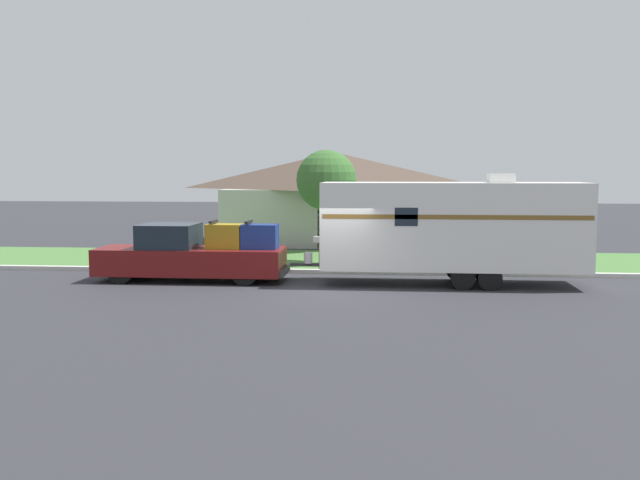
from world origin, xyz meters
name	(u,v)px	position (x,y,z in m)	size (l,w,h in m)	color
ground_plane	(331,291)	(0.00, 0.00, 0.00)	(120.00, 120.00, 0.00)	#2D2D33
curb_strip	(339,272)	(0.00, 3.75, 0.07)	(80.00, 0.30, 0.14)	beige
lawn_strip	(345,260)	(0.00, 7.40, 0.01)	(80.00, 7.00, 0.03)	#477538
house_across_street	(334,195)	(-1.05, 15.44, 2.38)	(11.21, 8.28, 4.58)	#B2B2A8
pickup_truck	(192,255)	(-4.75, 1.67, 0.87)	(6.28, 1.98, 2.02)	black
travel_trailer	(452,226)	(3.75, 1.67, 1.89)	(9.36, 2.34, 3.55)	black
mailbox	(320,244)	(-0.75, 4.35, 0.98)	(0.48, 0.20, 1.27)	brown
tree_in_yard	(326,181)	(-0.70, 6.41, 3.26)	(2.35, 2.35, 4.46)	brown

